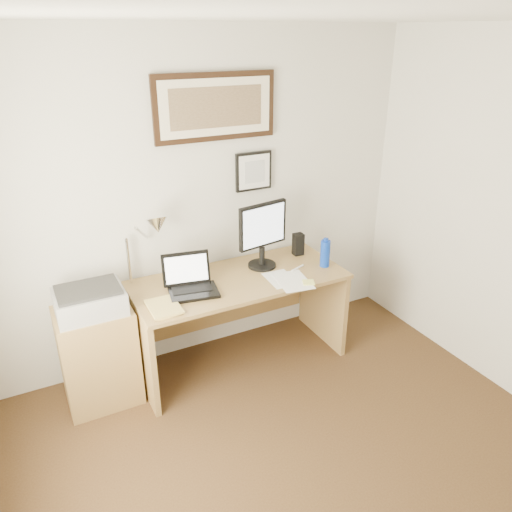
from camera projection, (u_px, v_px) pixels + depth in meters
ceiling at (404, 12)px, 1.63m from camera, size 4.00×4.00×0.00m
wall_back at (199, 203)px, 3.77m from camera, size 3.50×0.02×2.50m
side_cabinet at (99, 356)px, 3.49m from camera, size 0.50×0.40×0.73m
water_bottle at (325, 254)px, 3.88m from camera, size 0.08×0.08×0.21m
bottle_cap at (326, 240)px, 3.83m from camera, size 0.04×0.04×0.02m
speaker at (298, 244)px, 4.09m from camera, size 0.09×0.08×0.18m
paper_sheet_a at (281, 279)px, 3.72m from camera, size 0.21×0.29×0.00m
paper_sheet_b at (293, 281)px, 3.69m from camera, size 0.28×0.36×0.00m
sticky_pad at (308, 282)px, 3.66m from camera, size 0.11×0.11×0.01m
marker_pen at (298, 268)px, 3.88m from camera, size 0.14×0.06×0.02m
book at (149, 311)px, 3.28m from camera, size 0.20×0.28×0.02m
desk at (235, 300)px, 3.90m from camera, size 1.60×0.70×0.75m
laptop at (191, 284)px, 3.53m from camera, size 0.38×0.35×0.26m
lcd_monitor at (263, 232)px, 3.80m from camera, size 0.42×0.22×0.52m
printer at (90, 301)px, 3.29m from camera, size 0.44×0.34×0.18m
desk_lamp at (155, 228)px, 3.47m from camera, size 0.29×0.27×0.53m
picture_large at (216, 107)px, 3.52m from camera, size 0.92×0.04×0.47m
picture_small at (254, 171)px, 3.85m from camera, size 0.30×0.03×0.30m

